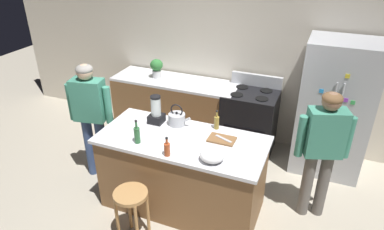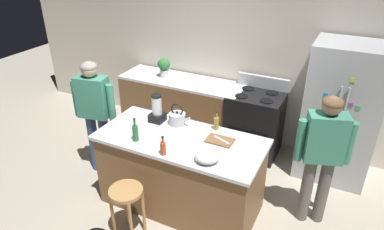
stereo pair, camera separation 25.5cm
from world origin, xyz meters
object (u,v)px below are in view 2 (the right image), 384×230
at_px(bottle_olive_oil, 135,132).
at_px(potted_plant, 164,66).
at_px(bottle_vinegar, 216,123).
at_px(tea_kettle, 177,118).
at_px(person_by_island_left, 95,108).
at_px(blender_appliance, 157,110).
at_px(stove_range, 254,123).
at_px(chef_knife, 222,140).
at_px(bottle_cooking_sauce, 163,148).
at_px(refrigerator, 340,113).
at_px(person_by_sink_right, 323,150).
at_px(kitchen_island, 181,172).
at_px(bar_stool, 127,200).
at_px(mixing_bowl, 207,156).

bearing_deg(bottle_olive_oil, potted_plant, 111.12).
bearing_deg(bottle_vinegar, tea_kettle, -169.73).
distance_m(person_by_island_left, blender_appliance, 0.91).
bearing_deg(stove_range, chef_knife, -89.34).
xyz_separation_m(person_by_island_left, tea_kettle, (1.15, 0.14, 0.06)).
bearing_deg(bottle_vinegar, stove_range, 83.05).
bearing_deg(bottle_cooking_sauce, refrigerator, 50.10).
height_order(bottle_cooking_sauce, bottle_olive_oil, bottle_olive_oil).
distance_m(bottle_olive_oil, tea_kettle, 0.58).
xyz_separation_m(person_by_island_left, bottle_vinegar, (1.62, 0.22, 0.07)).
distance_m(potted_plant, bottle_vinegar, 1.84).
xyz_separation_m(person_by_sink_right, bottle_vinegar, (-1.18, -0.09, 0.08)).
distance_m(refrigerator, chef_knife, 1.76).
xyz_separation_m(bottle_vinegar, tea_kettle, (-0.47, -0.08, -0.01)).
bearing_deg(tea_kettle, bottle_cooking_sauce, -74.36).
relative_size(kitchen_island, stove_range, 1.67).
bearing_deg(tea_kettle, bar_stool, -95.55).
distance_m(person_by_island_left, chef_knife, 1.78).
relative_size(person_by_sink_right, chef_knife, 7.18).
bearing_deg(bottle_vinegar, bottle_cooking_sauce, -112.08).
bearing_deg(person_by_island_left, bottle_olive_oil, -23.28).
xyz_separation_m(bar_stool, chef_knife, (0.72, 0.83, 0.48)).
bearing_deg(chef_knife, tea_kettle, -170.12).
bearing_deg(refrigerator, bottle_vinegar, -137.90).
distance_m(stove_range, bar_stool, 2.33).
height_order(bottle_olive_oil, mixing_bowl, bottle_olive_oil).
relative_size(refrigerator, stove_range, 1.63).
relative_size(kitchen_island, bar_stool, 3.00).
relative_size(person_by_island_left, bottle_vinegar, 6.81).
xyz_separation_m(stove_range, tea_kettle, (-0.61, -1.25, 0.54)).
bearing_deg(bar_stool, blender_appliance, 99.72).
relative_size(kitchen_island, tea_kettle, 6.90).
distance_m(kitchen_island, refrigerator, 2.20).
relative_size(bottle_vinegar, bottle_cooking_sauce, 1.09).
relative_size(person_by_sink_right, potted_plant, 5.27).
height_order(blender_appliance, tea_kettle, blender_appliance).
relative_size(refrigerator, bottle_cooking_sauce, 8.56).
bearing_deg(bar_stool, potted_plant, 110.47).
bearing_deg(refrigerator, kitchen_island, -135.95).
height_order(person_by_island_left, bottle_cooking_sauce, person_by_island_left).
bearing_deg(potted_plant, person_by_island_left, -98.84).
distance_m(kitchen_island, tea_kettle, 0.64).
height_order(stove_range, bar_stool, stove_range).
xyz_separation_m(kitchen_island, bottle_olive_oil, (-0.41, -0.26, 0.58)).
height_order(person_by_island_left, potted_plant, person_by_island_left).
distance_m(bottle_vinegar, bottle_cooking_sauce, 0.77).
bearing_deg(person_by_sink_right, bottle_olive_oil, -159.34).
bearing_deg(person_by_island_left, bottle_cooking_sauce, -20.47).
relative_size(bar_stool, tea_kettle, 2.30).
xyz_separation_m(kitchen_island, bar_stool, (-0.28, -0.69, 0.02)).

